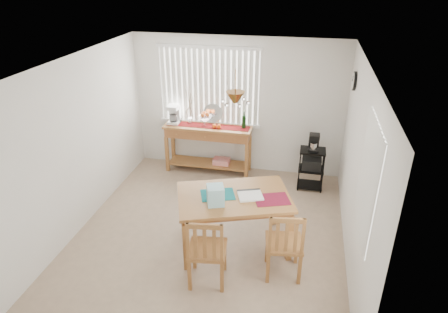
% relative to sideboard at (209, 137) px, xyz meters
% --- Properties ---
extents(ground, '(4.00, 4.50, 0.01)m').
position_rel_sideboard_xyz_m(ground, '(0.51, -1.99, -0.72)').
color(ground, tan).
extents(room_shell, '(4.20, 4.70, 2.70)m').
position_rel_sideboard_xyz_m(room_shell, '(0.52, -1.98, 0.98)').
color(room_shell, white).
rests_on(room_shell, ground).
extents(sideboard, '(1.68, 0.47, 0.95)m').
position_rel_sideboard_xyz_m(sideboard, '(0.00, 0.00, 0.00)').
color(sideboard, '#A56D38').
rests_on(sideboard, ground).
extents(sideboard_items, '(1.60, 0.40, 0.72)m').
position_rel_sideboard_xyz_m(sideboard_items, '(-0.30, 0.02, 0.38)').
color(sideboard_items, maroon).
rests_on(sideboard_items, sideboard).
extents(wire_cart, '(0.45, 0.36, 0.76)m').
position_rel_sideboard_xyz_m(wire_cart, '(1.98, -0.27, -0.25)').
color(wire_cart, black).
rests_on(wire_cart, ground).
extents(cart_items, '(0.18, 0.21, 0.31)m').
position_rel_sideboard_xyz_m(cart_items, '(1.98, -0.27, 0.19)').
color(cart_items, black).
rests_on(cart_items, wire_cart).
extents(dining_table, '(1.79, 1.46, 0.83)m').
position_rel_sideboard_xyz_m(dining_table, '(0.91, -2.19, 0.02)').
color(dining_table, '#A56D38').
rests_on(dining_table, ground).
extents(table_items, '(1.30, 0.64, 0.27)m').
position_rel_sideboard_xyz_m(table_items, '(0.82, -2.37, 0.22)').
color(table_items, '#157077').
rests_on(table_items, dining_table).
extents(chair_left, '(0.53, 0.53, 1.03)m').
position_rel_sideboard_xyz_m(chair_left, '(0.73, -3.03, -0.21)').
color(chair_left, '#A56D38').
rests_on(chair_left, ground).
extents(chair_right, '(0.53, 0.53, 1.01)m').
position_rel_sideboard_xyz_m(chair_right, '(1.67, -2.69, -0.21)').
color(chair_right, '#A56D38').
rests_on(chair_right, ground).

